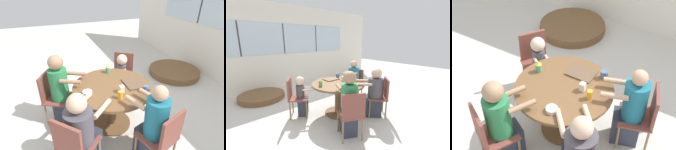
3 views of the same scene
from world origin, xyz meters
The scene contains 15 objects.
ground_plane centered at (0.00, 0.00, 0.00)m, with size 16.00×16.00×0.00m, color beige.
dining_table centered at (0.00, 0.00, 0.55)m, with size 1.16×1.16×0.72m.
chair_for_man_blue_shirt centered at (0.91, 0.29, 0.51)m, with size 0.50×0.50×0.85m.
chair_for_man_teal_shirt centered at (-0.45, -0.84, 0.51)m, with size 0.54×0.54×0.85m.
chair_for_toddler centered at (-0.79, 0.53, 0.51)m, with size 0.56×0.56×0.85m.
person_man_blue_shirt centered at (0.75, 0.24, 0.51)m, with size 0.55×0.41×1.11m.
person_man_teal_shirt centered at (-0.37, -0.70, 0.54)m, with size 0.48×0.57×1.16m.
person_toddler centered at (-0.66, 0.45, 0.46)m, with size 0.35×0.32×0.90m.
food_tray_dark centered at (0.06, 0.31, 0.73)m, with size 0.33×0.25×0.02m.
coffee_mug centered at (0.33, 0.38, 0.77)m, with size 0.09×0.08×0.10m.
sippy_cup centered at (-0.41, 0.08, 0.80)m, with size 0.08×0.08×0.15m.
juice_glass centered at (0.34, -0.01, 0.78)m, with size 0.06×0.06×0.11m.
milk_carton_small centered at (0.21, 0.06, 0.78)m, with size 0.06×0.06×0.10m.
bowl_white_shallow centered at (0.08, -0.39, 0.75)m, with size 0.13×0.13×0.05m.
folded_table_stack centered at (-1.06, 2.08, 0.08)m, with size 1.22×1.22×0.15m.
Camera 3 is at (1.35, -2.27, 3.19)m, focal length 50.00 mm.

